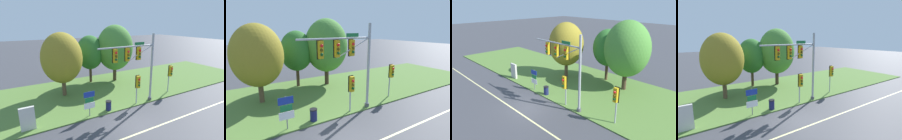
% 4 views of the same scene
% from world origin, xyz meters
% --- Properties ---
extents(ground_plane, '(160.00, 160.00, 0.00)m').
position_xyz_m(ground_plane, '(0.00, 0.00, 0.00)').
color(ground_plane, '#3D3D42').
extents(lane_stripe, '(36.00, 0.16, 0.01)m').
position_xyz_m(lane_stripe, '(0.00, -1.20, 0.00)').
color(lane_stripe, beige).
rests_on(lane_stripe, ground).
extents(grass_verge, '(48.00, 11.50, 0.10)m').
position_xyz_m(grass_verge, '(0.00, 8.25, 0.05)').
color(grass_verge, '#517533').
rests_on(grass_verge, ground).
extents(traffic_signal_mast, '(6.25, 0.49, 7.08)m').
position_xyz_m(traffic_signal_mast, '(2.28, 2.88, 4.64)').
color(traffic_signal_mast, '#9EA0A5').
rests_on(traffic_signal_mast, grass_verge).
extents(pedestrian_signal_near_kerb, '(0.46, 0.55, 3.06)m').
position_xyz_m(pedestrian_signal_near_kerb, '(2.36, 2.74, 2.31)').
color(pedestrian_signal_near_kerb, '#9EA0A5').
rests_on(pedestrian_signal_near_kerb, grass_verge).
extents(pedestrian_signal_further_along, '(0.46, 0.55, 3.30)m').
position_xyz_m(pedestrian_signal_further_along, '(7.58, 3.42, 2.52)').
color(pedestrian_signal_further_along, '#9EA0A5').
rests_on(pedestrian_signal_further_along, grass_verge).
extents(route_sign_post, '(1.02, 0.08, 2.35)m').
position_xyz_m(route_sign_post, '(-2.79, 2.91, 1.52)').
color(route_sign_post, slate).
rests_on(route_sign_post, grass_verge).
extents(tree_nearest_road, '(4.47, 4.47, 7.13)m').
position_xyz_m(tree_nearest_road, '(-3.56, 8.65, 4.42)').
color(tree_nearest_road, brown).
rests_on(tree_nearest_road, grass_verge).
extents(tree_left_of_mast, '(3.66, 3.66, 6.45)m').
position_xyz_m(tree_left_of_mast, '(0.86, 11.48, 4.24)').
color(tree_left_of_mast, '#4C3823').
rests_on(tree_left_of_mast, grass_verge).
extents(tree_behind_signpost, '(4.96, 4.96, 7.81)m').
position_xyz_m(tree_behind_signpost, '(4.13, 10.40, 4.79)').
color(tree_behind_signpost, '#423021').
rests_on(tree_behind_signpost, grass_verge).
extents(info_kiosk, '(1.10, 0.24, 1.90)m').
position_xyz_m(info_kiosk, '(-7.76, 3.26, 1.04)').
color(info_kiosk, beige).
rests_on(info_kiosk, grass_verge).
extents(trash_bin, '(0.56, 0.56, 0.93)m').
position_xyz_m(trash_bin, '(-0.82, 3.02, 0.57)').
color(trash_bin, '#191E4C').
rests_on(trash_bin, grass_verge).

